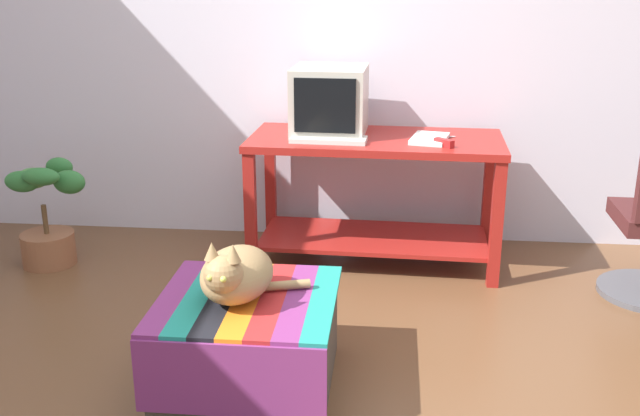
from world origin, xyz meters
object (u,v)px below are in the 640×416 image
keyboard (328,140)px  desk (375,178)px  book (429,139)px  stapler (444,143)px  cat (236,274)px  tv_monitor (330,101)px  potted_plant (47,219)px  ottoman_with_blanket (248,340)px

keyboard → desk: bearing=30.9°
book → stapler: (0.07, -0.13, 0.01)m
desk → cat: bearing=-107.4°
cat → keyboard: bearing=87.9°
keyboard → stapler: stapler is taller
tv_monitor → book: bearing=-11.8°
desk → cat: desk is taller
cat → potted_plant: (-1.32, 1.16, -0.22)m
book → ottoman_with_blanket: (-0.74, -1.30, -0.54)m
tv_monitor → ottoman_with_blanket: bearing=-95.8°
cat → stapler: bearing=63.7°
potted_plant → desk: bearing=7.1°
book → potted_plant: 2.15m
desk → ottoman_with_blanket: size_ratio=1.97×
ottoman_with_blanket → desk: bearing=71.5°
tv_monitor → cat: (-0.23, -1.46, -0.41)m
cat → stapler: (0.84, 1.20, 0.25)m
ottoman_with_blanket → potted_plant: potted_plant is taller
desk → book: bearing=-9.3°
book → ottoman_with_blanket: bearing=-107.6°
keyboard → stapler: size_ratio=3.64×
tv_monitor → book: tv_monitor is taller
tv_monitor → cat: bearing=-96.9°
book → potted_plant: size_ratio=0.46×
cat → book: bearing=68.5°
stapler → tv_monitor: bearing=110.7°
tv_monitor → keyboard: (0.01, -0.21, -0.17)m
tv_monitor → potted_plant: bearing=-166.9°
tv_monitor → cat: 1.54m
stapler → potted_plant: bearing=134.9°
tv_monitor → stapler: size_ratio=4.04×
keyboard → stapler: (0.60, -0.05, 0.01)m
desk → stapler: size_ratio=12.62×
book → potted_plant: bearing=-163.4°
stapler → desk: bearing=106.4°
desk → book: book is taller
keyboard → ottoman_with_blanket: 1.35m
ottoman_with_blanket → cat: (-0.03, -0.03, 0.30)m
ottoman_with_blanket → potted_plant: size_ratio=1.21×
tv_monitor → ottoman_with_blanket: 1.61m
potted_plant → keyboard: bearing=3.5°
desk → stapler: bearing=-25.3°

